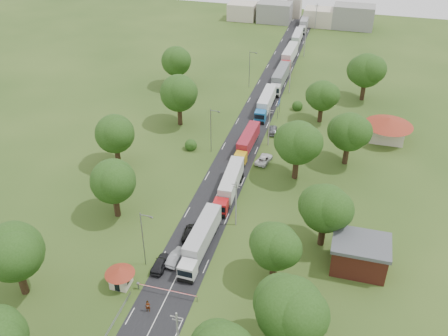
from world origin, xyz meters
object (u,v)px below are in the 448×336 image
(boom_barrier, at_px, (158,289))
(car_lane_front, at_px, (161,263))
(info_sign, at_px, (279,105))
(car_lane_mid, at_px, (177,257))
(truck_0, at_px, (201,239))
(pedestrian_near, at_px, (148,306))
(guard_booth, at_px, (120,274))

(boom_barrier, relative_size, car_lane_front, 1.91)
(info_sign, height_order, car_lane_front, info_sign)
(info_sign, bearing_deg, car_lane_mid, -96.82)
(car_lane_mid, bearing_deg, truck_0, -123.84)
(boom_barrier, bearing_deg, truck_0, 73.46)
(info_sign, distance_m, car_lane_mid, 53.42)
(car_lane_mid, bearing_deg, pedestrian_near, 94.54)
(guard_booth, bearing_deg, info_sign, 78.32)
(info_sign, xyz_separation_m, truck_0, (-3.47, -49.61, -0.81))
(car_lane_mid, distance_m, pedestrian_near, 10.51)
(pedestrian_near, bearing_deg, car_lane_front, 86.83)
(truck_0, xyz_separation_m, pedestrian_near, (-3.21, -13.89, -1.23))
(guard_booth, xyz_separation_m, truck_0, (8.93, 10.40, 0.02))
(guard_booth, height_order, info_sign, info_sign)
(info_sign, distance_m, truck_0, 49.73)
(guard_booth, distance_m, pedestrian_near, 6.81)
(car_lane_mid, relative_size, pedestrian_near, 2.53)
(boom_barrier, xyz_separation_m, truck_0, (3.09, 10.39, 1.30))
(boom_barrier, relative_size, pedestrian_near, 4.80)
(boom_barrier, bearing_deg, car_lane_front, 108.19)
(guard_booth, bearing_deg, car_lane_front, 49.98)
(pedestrian_near, bearing_deg, truck_0, 63.69)
(boom_barrier, bearing_deg, pedestrian_near, -92.03)
(guard_booth, relative_size, car_lane_front, 0.91)
(car_lane_front, bearing_deg, pedestrian_near, 100.85)
(info_sign, height_order, truck_0, truck_0)
(boom_barrier, xyz_separation_m, pedestrian_near, (-0.12, -3.50, 0.07))
(pedestrian_near, bearing_deg, boom_barrier, 74.67)
(car_lane_mid, bearing_deg, info_sign, -90.44)
(guard_booth, distance_m, car_lane_mid, 9.36)
(car_lane_front, bearing_deg, car_lane_mid, -132.16)
(truck_0, distance_m, car_lane_front, 7.30)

